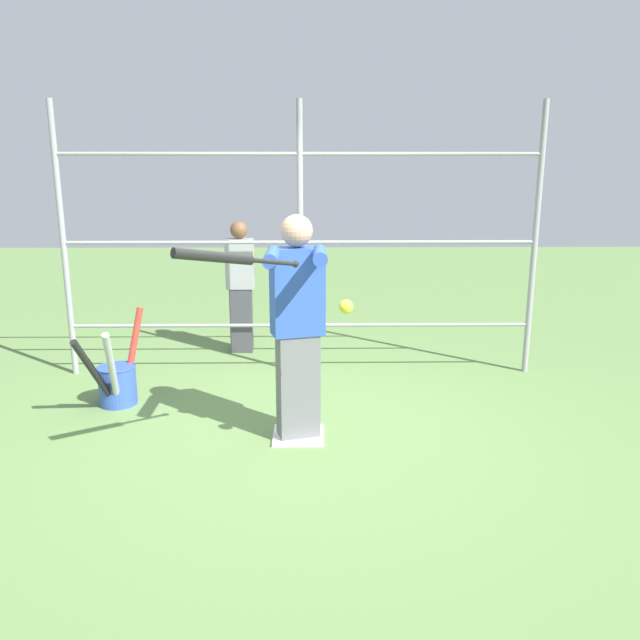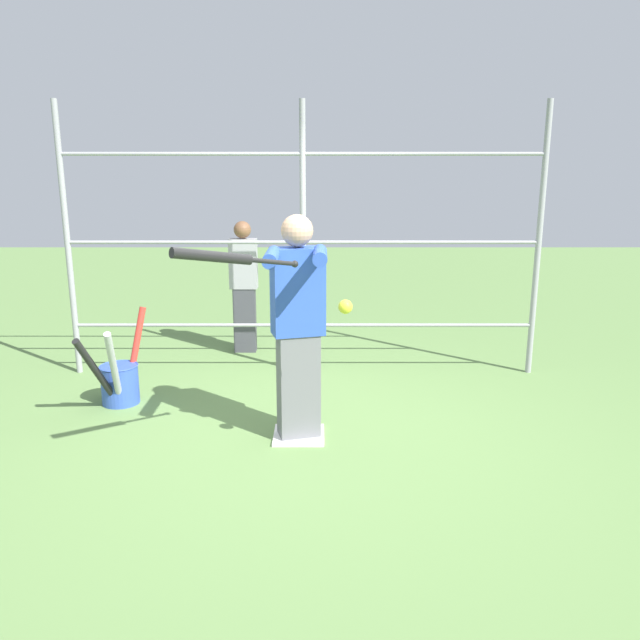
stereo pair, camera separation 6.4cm
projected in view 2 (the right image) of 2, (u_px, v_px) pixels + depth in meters
ground_plane at (299, 436)px, 4.95m from camera, size 24.00×24.00×0.00m
home_plate at (299, 435)px, 4.95m from camera, size 0.40×0.40×0.02m
fence_backstop at (303, 242)px, 6.18m from camera, size 4.74×0.06×2.71m
batter at (298, 322)px, 4.71m from camera, size 0.44×0.67×1.75m
baseball_bat_swinging at (224, 257)px, 3.79m from camera, size 0.73×0.63×0.21m
softball_in_flight at (345, 307)px, 4.13m from camera, size 0.10×0.10×0.10m
bat_bucket at (119, 380)px, 5.58m from camera, size 0.40×0.88×0.84m
bystander_behind_fence at (244, 285)px, 7.07m from camera, size 0.31×0.19×1.50m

